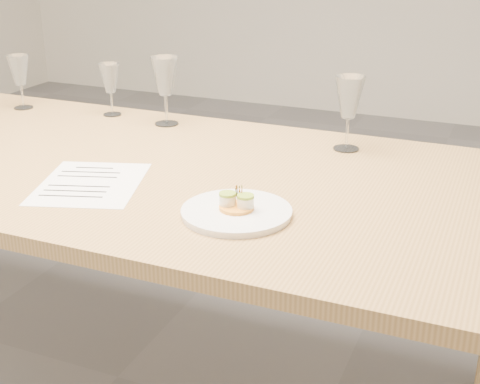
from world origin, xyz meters
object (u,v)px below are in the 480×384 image
at_px(dining_table, 101,180).
at_px(wine_glass_0, 19,71).
at_px(wine_glass_1, 110,79).
at_px(wine_glass_2, 165,77).
at_px(dinner_plate, 237,211).
at_px(recipe_sheet, 90,183).
at_px(wine_glass_3, 349,99).

xyz_separation_m(dining_table, wine_glass_0, (-0.56, 0.35, 0.20)).
bearing_deg(wine_glass_1, wine_glass_2, -7.12).
height_order(dining_table, dinner_plate, dinner_plate).
height_order(wine_glass_1, wine_glass_2, wine_glass_2).
height_order(dining_table, wine_glass_1, wine_glass_1).
bearing_deg(wine_glass_1, recipe_sheet, -61.76).
bearing_deg(dinner_plate, dining_table, 156.64).
distance_m(wine_glass_0, wine_glass_1, 0.35).
bearing_deg(wine_glass_1, wine_glass_0, -172.50).
distance_m(dinner_plate, wine_glass_1, 0.97).
height_order(dining_table, wine_glass_2, wine_glass_2).
bearing_deg(wine_glass_0, wine_glass_1, 7.50).
height_order(dinner_plate, wine_glass_1, wine_glass_1).
height_order(dinner_plate, wine_glass_0, wine_glass_0).
xyz_separation_m(dining_table, dinner_plate, (0.52, -0.22, 0.08)).
distance_m(recipe_sheet, wine_glass_2, 0.58).
distance_m(dinner_plate, recipe_sheet, 0.42).
relative_size(recipe_sheet, wine_glass_3, 1.75).
height_order(dining_table, wine_glass_3, wine_glass_3).
relative_size(recipe_sheet, wine_glass_2, 1.71).
distance_m(dining_table, wine_glass_3, 0.74).
xyz_separation_m(recipe_sheet, wine_glass_2, (-0.08, 0.55, 0.15)).
height_order(wine_glass_1, wine_glass_3, wine_glass_3).
distance_m(dining_table, dinner_plate, 0.57).
relative_size(wine_glass_1, wine_glass_2, 0.80).
relative_size(wine_glass_0, wine_glass_3, 0.88).
bearing_deg(dinner_plate, wine_glass_3, 79.47).
bearing_deg(recipe_sheet, dinner_plate, -23.55).
xyz_separation_m(dinner_plate, wine_glass_2, (-0.50, 0.59, 0.14)).
xyz_separation_m(dining_table, wine_glass_3, (0.62, 0.34, 0.22)).
distance_m(dining_table, wine_glass_0, 0.69).
relative_size(dinner_plate, wine_glass_3, 1.16).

